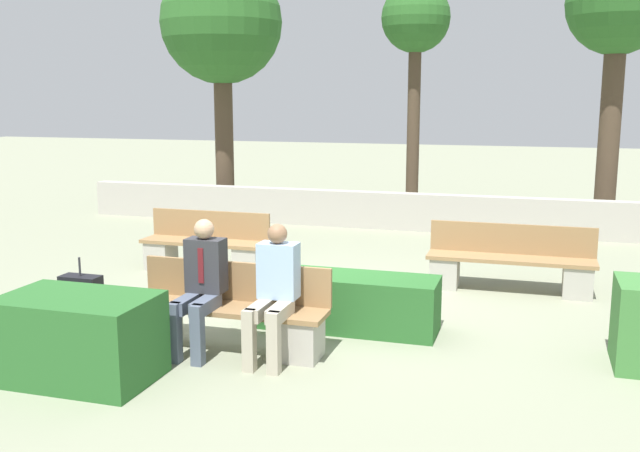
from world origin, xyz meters
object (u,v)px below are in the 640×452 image
Objects in this scene: bench_front at (229,317)px; bench_left_side at (205,249)px; bench_right_side at (510,265)px; tree_center_right at (618,13)px; person_seated_woman at (274,287)px; person_seated_man at (201,281)px; tree_leftmost at (222,26)px; tree_center_left at (416,27)px; suitcase at (82,306)px.

bench_left_side is at bearing 119.92° from bench_front.
tree_center_right is (1.57, 5.30, 3.69)m from bench_right_side.
person_seated_woman reaches higher than bench_left_side.
bench_left_side is 1.40× the size of person_seated_man.
tree_leftmost reaches higher than person_seated_man.
tree_center_right is (4.18, 8.38, 3.70)m from bench_front.
bench_front is 0.42× the size of tree_center_left.
person_seated_man reaches higher than bench_right_side.
tree_center_left is at bearing 87.31° from bench_front.
bench_left_side is at bearing -168.98° from bench_right_side.
person_seated_woman is 0.28× the size of tree_center_left.
bench_front is at bearing 164.88° from person_seated_woman.
tree_center_right reaches higher than bench_front.
bench_right_side is 4.32m from person_seated_man.
tree_center_left is at bearing 177.88° from tree_center_right.
bench_left_side is 6.95m from tree_center_left.
tree_leftmost is at bearing -176.33° from tree_center_right.
bench_left_side is 2.18× the size of suitcase.
person_seated_woman is (0.54, -0.15, 0.39)m from bench_front.
tree_leftmost is 1.11× the size of tree_center_left.
person_seated_woman is 1.55× the size of suitcase.
suitcase is at bearing 177.71° from person_seated_woman.
suitcase is (-2.21, 0.09, -0.40)m from person_seated_woman.
person_seated_man is 9.28m from tree_leftmost.
bench_left_side is 0.87× the size of bench_right_side.
person_seated_man is 1.50m from suitcase.
tree_center_left reaches higher than bench_left_side.
bench_right_side is 0.41× the size of tree_center_right.
person_seated_man is 0.28× the size of tree_center_left.
bench_right_side is at bearing -67.84° from tree_center_left.
bench_right_side is 6.86m from tree_center_left.
person_seated_man is at bearing -67.28° from tree_leftmost.
tree_leftmost is 4.04m from tree_center_left.
bench_front is 0.39× the size of tree_center_right.
person_seated_man is (1.45, -3.07, 0.40)m from bench_left_side.
suitcase is 8.94m from tree_leftmost.
tree_center_left reaches higher than bench_right_side.
bench_right_side is 2.50× the size of suitcase.
person_seated_man is at bearing -148.11° from bench_front.
bench_front is 10.07m from tree_center_right.
bench_left_side is at bearing 125.88° from person_seated_woman.
suitcase is at bearing -124.79° from tree_center_right.
bench_right_side reaches higher than suitcase.
tree_center_left reaches higher than person_seated_woman.
person_seated_woman is (-2.08, -3.23, 0.38)m from bench_right_side.
suitcase is (-4.29, -3.14, -0.02)m from bench_right_side.
tree_center_left is at bearing 76.40° from suitcase.
tree_leftmost reaches higher than suitcase.
bench_front is 9.24m from tree_center_left.
tree_center_right is at bearing 63.45° from bench_front.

